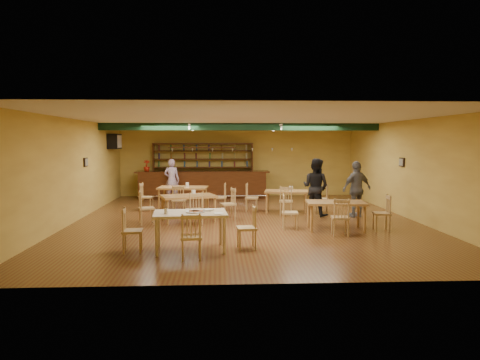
{
  "coord_description": "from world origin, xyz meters",
  "views": [
    {
      "loc": [
        -0.81,
        -13.08,
        2.35
      ],
      "look_at": [
        -0.13,
        0.6,
        1.15
      ],
      "focal_mm": 33.02,
      "sensor_mm": 36.0,
      "label": 1
    }
  ],
  "objects": [
    {
      "name": "bar_counter",
      "position": [
        -1.45,
        5.15,
        0.56
      ],
      "size": [
        5.48,
        0.85,
        1.13
      ],
      "primitive_type": "cube",
      "color": "#37180B",
      "rests_on": "ground"
    },
    {
      "name": "back_bar_hutch",
      "position": [
        -1.45,
        5.78,
        1.14
      ],
      "size": [
        4.24,
        0.4,
        2.28
      ],
      "primitive_type": "cube",
      "color": "#37180B",
      "rests_on": "ground"
    },
    {
      "name": "pizza_tray",
      "position": [
        -1.3,
        -3.66,
        0.84
      ],
      "size": [
        0.51,
        0.51,
        0.01
      ],
      "primitive_type": "cylinder",
      "rotation": [
        0.0,
        0.0,
        0.36
      ],
      "color": "silver",
      "rests_on": "near_table"
    },
    {
      "name": "track_rail_right",
      "position": [
        1.4,
        3.4,
        2.94
      ],
      "size": [
        0.05,
        2.5,
        0.05
      ],
      "primitive_type": "cube",
      "color": "white",
      "rests_on": "ceiling"
    },
    {
      "name": "picture_left",
      "position": [
        -4.97,
        1.0,
        1.7
      ],
      "size": [
        0.04,
        0.34,
        0.28
      ],
      "primitive_type": "cube",
      "color": "black",
      "rests_on": "wall_left"
    },
    {
      "name": "ceiling_beam",
      "position": [
        0.0,
        2.8,
        2.87
      ],
      "size": [
        10.0,
        0.3,
        0.25
      ],
      "primitive_type": "cube",
      "color": "black",
      "rests_on": "ceiling"
    },
    {
      "name": "napkin_stack",
      "position": [
        -1.02,
        -3.43,
        0.85
      ],
      "size": [
        0.25,
        0.24,
        0.03
      ],
      "primitive_type": "cube",
      "rotation": [
        0.0,
        0.0,
        0.59
      ],
      "color": "white",
      "rests_on": "near_table"
    },
    {
      "name": "dining_table_d",
      "position": [
        2.31,
        -1.64,
        0.38
      ],
      "size": [
        1.6,
        1.06,
        0.76
      ],
      "primitive_type": "cube",
      "rotation": [
        0.0,
        0.0,
        -0.1
      ],
      "color": "#AD7C3D",
      "rests_on": "ground"
    },
    {
      "name": "pizza_server",
      "position": [
        -1.13,
        -3.6,
        0.85
      ],
      "size": [
        0.33,
        0.21,
        0.0
      ],
      "primitive_type": "cube",
      "rotation": [
        0.0,
        0.0,
        -0.4
      ],
      "color": "silver",
      "rests_on": "pizza_tray"
    },
    {
      "name": "track_rail_left",
      "position": [
        -1.8,
        3.4,
        2.94
      ],
      "size": [
        0.05,
        2.5,
        0.05
      ],
      "primitive_type": "cube",
      "color": "white",
      "rests_on": "ceiling"
    },
    {
      "name": "near_table",
      "position": [
        -1.41,
        -3.66,
        0.42
      ],
      "size": [
        1.63,
        1.12,
        0.83
      ],
      "primitive_type": "cube",
      "rotation": [
        0.0,
        0.0,
        0.08
      ],
      "color": "tan",
      "rests_on": "ground"
    },
    {
      "name": "ac_unit",
      "position": [
        -4.8,
        4.2,
        2.35
      ],
      "size": [
        0.34,
        0.7,
        0.48
      ],
      "primitive_type": "cube",
      "color": "white",
      "rests_on": "wall_left"
    },
    {
      "name": "dining_table_b",
      "position": [
        1.47,
        1.44,
        0.36
      ],
      "size": [
        1.56,
        1.09,
        0.71
      ],
      "primitive_type": "cube",
      "rotation": [
        0.0,
        0.0,
        -0.18
      ],
      "color": "#AD7C3D",
      "rests_on": "ground"
    },
    {
      "name": "side_plate",
      "position": [
        -0.8,
        -3.88,
        0.84
      ],
      "size": [
        0.24,
        0.24,
        0.01
      ],
      "primitive_type": "cylinder",
      "rotation": [
        0.0,
        0.0,
        0.08
      ],
      "color": "white",
      "rests_on": "near_table"
    },
    {
      "name": "dining_table_c",
      "position": [
        -1.68,
        -0.17,
        0.39
      ],
      "size": [
        1.76,
        1.35,
        0.77
      ],
      "primitive_type": "cube",
      "rotation": [
        0.0,
        0.0,
        0.3
      ],
      "color": "#AD7C3D",
      "rests_on": "ground"
    },
    {
      "name": "poinsettia",
      "position": [
        -3.74,
        5.15,
        1.36
      ],
      "size": [
        0.33,
        0.33,
        0.46
      ],
      "primitive_type": "imported",
      "rotation": [
        0.0,
        0.0,
        0.35
      ],
      "color": "#B62410",
      "rests_on": "bar_counter"
    },
    {
      "name": "dining_table_a",
      "position": [
        -2.0,
        1.88,
        0.41
      ],
      "size": [
        1.71,
        1.13,
        0.81
      ],
      "primitive_type": "cube",
      "rotation": [
        0.0,
        0.0,
        -0.1
      ],
      "color": "#AD7C3D",
      "rests_on": "ground"
    },
    {
      "name": "parmesan_shaker",
      "position": [
        -1.91,
        -3.82,
        0.89
      ],
      "size": [
        0.08,
        0.08,
        0.11
      ],
      "primitive_type": "cylinder",
      "rotation": [
        0.0,
        0.0,
        0.08
      ],
      "color": "#EAE5C6",
      "rests_on": "near_table"
    },
    {
      "name": "patron_right_a",
      "position": [
        2.27,
        0.64,
        0.91
      ],
      "size": [
        1.12,
        1.09,
        1.82
      ],
      "primitive_type": "imported",
      "rotation": [
        0.0,
        0.0,
        2.45
      ],
      "color": "black",
      "rests_on": "ground"
    },
    {
      "name": "picture_right",
      "position": [
        4.97,
        0.5,
        1.7
      ],
      "size": [
        0.04,
        0.34,
        0.28
      ],
      "primitive_type": "cube",
      "color": "black",
      "rests_on": "wall_right"
    },
    {
      "name": "patron_right_b",
      "position": [
        3.51,
        0.36,
        0.87
      ],
      "size": [
        1.11,
        0.75,
        1.74
      ],
      "primitive_type": "imported",
      "rotation": [
        0.0,
        0.0,
        3.5
      ],
      "color": "slate",
      "rests_on": "ground"
    },
    {
      "name": "floor",
      "position": [
        0.0,
        0.0,
        0.0
      ],
      "size": [
        12.0,
        12.0,
        0.0
      ],
      "primitive_type": "plane",
      "color": "#592E19",
      "rests_on": "ground"
    },
    {
      "name": "patron_bar",
      "position": [
        -2.64,
        4.33,
        0.84
      ],
      "size": [
        0.64,
        0.44,
        1.67
      ],
      "primitive_type": "imported",
      "rotation": [
        0.0,
        0.0,
        3.07
      ],
      "color": "#7F4AA2",
      "rests_on": "ground"
    }
  ]
}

